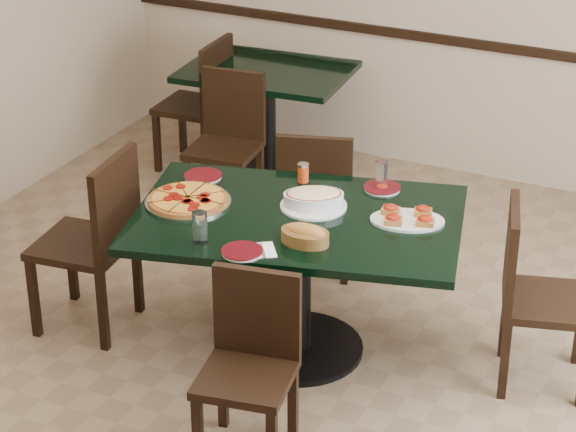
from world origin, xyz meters
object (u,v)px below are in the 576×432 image
at_px(lasagna_casserole, 314,198).
at_px(bruschetta_platter, 408,217).
at_px(bread_basket, 305,235).
at_px(chair_left, 98,233).
at_px(pepperoni_pizza, 188,200).
at_px(chair_near, 251,356).
at_px(chair_right, 531,287).
at_px(back_chair_near, 228,135).
at_px(main_table, 298,250).
at_px(back_chair_left, 203,98).
at_px(back_table, 267,102).
at_px(chair_far, 316,195).

height_order(lasagna_casserole, bruschetta_platter, lasagna_casserole).
relative_size(bread_basket, bruschetta_platter, 0.56).
distance_m(chair_left, pepperoni_pizza, 0.53).
relative_size(chair_near, bruschetta_platter, 2.02).
bearing_deg(bread_basket, chair_right, 27.50).
distance_m(back_chair_near, lasagna_casserole, 1.67).
relative_size(lasagna_casserole, bread_basket, 1.50).
bearing_deg(lasagna_casserole, bruschetta_platter, -23.08).
height_order(main_table, bread_basket, bread_basket).
height_order(chair_near, pepperoni_pizza, chair_near).
bearing_deg(chair_right, back_chair_left, 44.01).
distance_m(back_table, bruschetta_platter, 2.30).
xyz_separation_m(chair_near, pepperoni_pizza, (-0.68, 0.65, 0.31)).
bearing_deg(main_table, lasagna_casserole, 62.38).
bearing_deg(bruschetta_platter, bread_basket, -149.02).
xyz_separation_m(main_table, bread_basket, (0.15, -0.23, 0.22)).
distance_m(main_table, chair_right, 1.10).
bearing_deg(bread_basket, chair_left, 179.33).
bearing_deg(bruschetta_platter, lasagna_casserole, 167.35).
relative_size(back_table, back_chair_left, 1.22).
bearing_deg(back_chair_left, bread_basket, 37.28).
bearing_deg(bruschetta_platter, pepperoni_pizza, 176.27).
height_order(chair_left, bruschetta_platter, chair_left).
distance_m(back_chair_left, bruschetta_platter, 2.59).
distance_m(bread_basket, bruschetta_platter, 0.52).
relative_size(back_table, chair_right, 1.23).
relative_size(chair_near, bread_basket, 3.60).
height_order(back_chair_left, lasagna_casserole, back_chair_left).
bearing_deg(back_chair_left, chair_right, 57.19).
xyz_separation_m(chair_right, chair_left, (-2.07, -0.49, 0.04)).
xyz_separation_m(chair_right, back_chair_left, (-2.60, 1.50, 0.00)).
relative_size(back_table, chair_left, 1.15).
height_order(chair_near, lasagna_casserole, lasagna_casserole).
xyz_separation_m(back_chair_near, bread_basket, (1.24, -1.54, 0.31)).
bearing_deg(back_table, bread_basket, -63.70).
distance_m(chair_far, bread_basket, 1.11).
distance_m(main_table, back_chair_left, 2.33).
relative_size(chair_far, lasagna_casserole, 2.53).
bearing_deg(chair_far, pepperoni_pizza, 53.89).
bearing_deg(back_chair_left, chair_far, 49.14).
relative_size(back_chair_left, pepperoni_pizza, 2.16).
bearing_deg(main_table, back_chair_near, 115.23).
xyz_separation_m(chair_left, bruschetta_platter, (1.48, 0.39, 0.23)).
distance_m(chair_left, bruschetta_platter, 1.55).
height_order(pepperoni_pizza, bread_basket, bread_basket).
bearing_deg(chair_left, back_chair_left, -171.61).
xyz_separation_m(main_table, lasagna_casserole, (0.03, 0.12, 0.23)).
relative_size(chair_right, bruschetta_platter, 2.20).
bearing_deg(chair_right, chair_near, 121.34).
bearing_deg(pepperoni_pizza, bruschetta_platter, 14.90).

